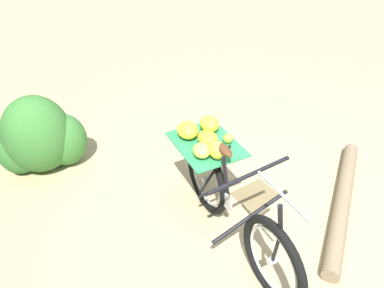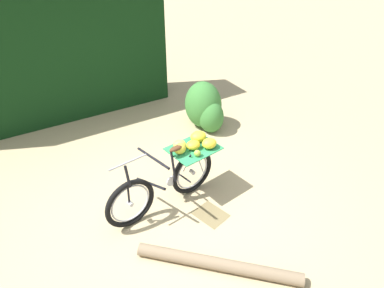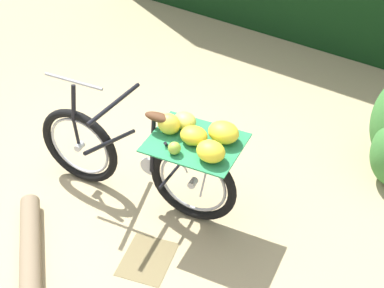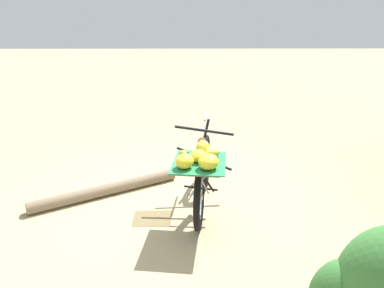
{
  "view_description": "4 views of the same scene",
  "coord_description": "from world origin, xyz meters",
  "views": [
    {
      "loc": [
        1.59,
        1.52,
        2.61
      ],
      "look_at": [
        0.18,
        -0.61,
        0.78
      ],
      "focal_mm": 32.1,
      "sensor_mm": 36.0,
      "label": 1
    },
    {
      "loc": [
        -2.68,
        2.33,
        3.5
      ],
      "look_at": [
        0.11,
        -0.56,
        0.82
      ],
      "focal_mm": 32.01,
      "sensor_mm": 36.0,
      "label": 2
    },
    {
      "loc": [
        -3.03,
        -1.56,
        3.4
      ],
      "look_at": [
        0.02,
        -0.53,
        0.79
      ],
      "focal_mm": 53.72,
      "sensor_mm": 36.0,
      "label": 3
    },
    {
      "loc": [
        -0.06,
        -3.95,
        2.13
      ],
      "look_at": [
        -0.01,
        -0.52,
        0.97
      ],
      "focal_mm": 33.13,
      "sensor_mm": 36.0,
      "label": 4
    }
  ],
  "objects": [
    {
      "name": "ground_plane",
      "position": [
        0.0,
        0.0,
        0.0
      ],
      "size": [
        60.0,
        60.0,
        0.0
      ],
      "primitive_type": "plane",
      "color": "tan"
    },
    {
      "name": "foliage_hedge",
      "position": [
        3.74,
        -0.43,
        1.44
      ],
      "size": [
        2.03,
        4.55,
        2.89
      ],
      "primitive_type": "cube",
      "rotation": [
        0.0,
        0.0,
        4.45
      ],
      "color": "black",
      "rests_on": "ground_plane"
    },
    {
      "name": "bicycle",
      "position": [
        0.11,
        -0.16,
        0.51
      ],
      "size": [
        0.75,
        1.8,
        1.03
      ],
      "rotation": [
        0.0,
        0.0,
        1.45
      ],
      "color": "black",
      "rests_on": "ground_plane"
    },
    {
      "name": "fallen_log",
      "position": [
        -1.11,
        0.26,
        0.08
      ],
      "size": [
        1.76,
        1.15,
        0.15
      ],
      "primitive_type": "cylinder",
      "rotation": [
        0.0,
        1.57,
        0.54
      ],
      "color": "#7F6B51",
      "rests_on": "ground_plane"
    },
    {
      "name": "shrub_cluster",
      "position": [
        1.26,
        -2.08,
        0.41
      ],
      "size": [
        0.98,
        0.67,
        0.93
      ],
      "color": "#387533",
      "rests_on": "ground_plane"
    },
    {
      "name": "leaf_litter_patch",
      "position": [
        -0.47,
        -0.34,
        0.0
      ],
      "size": [
        0.44,
        0.36,
        0.01
      ],
      "primitive_type": "cube",
      "color": "olive",
      "rests_on": "ground_plane"
    }
  ]
}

